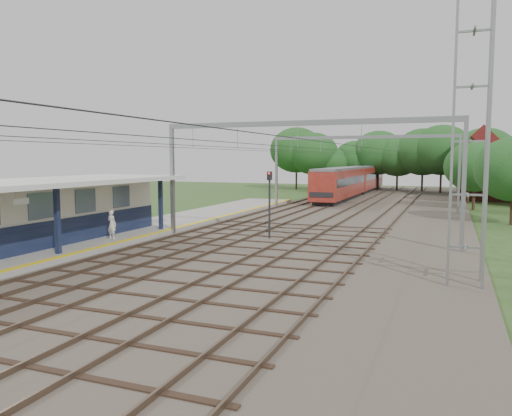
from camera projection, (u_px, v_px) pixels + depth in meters
The scene contains 14 objects.
ground at pixel (66, 310), 16.07m from camera, with size 160.00×160.00×0.00m, color #2D4C1E.
ballast_bed at pixel (357, 215), 42.39m from camera, with size 18.00×90.00×0.10m, color #473D33.
platform at pixel (131, 232), 31.75m from camera, with size 5.00×52.00×0.35m, color gray.
yellow_stripe at pixel (161, 231), 30.92m from camera, with size 0.45×52.00×0.01m, color yellow.
station_building at pixel (26, 214), 25.59m from camera, with size 3.41×18.00×3.40m.
canopy at pixel (26, 184), 24.10m from camera, with size 6.40×20.00×3.44m.
rail_tracks at pixel (328, 213), 43.29m from camera, with size 11.80×88.00×0.15m.
catenary_system at pixel (339, 150), 37.70m from camera, with size 17.22×88.00×7.00m.
lattice_pylon at pixel (470, 128), 18.51m from camera, with size 1.30×1.30×12.00m.
tree_band at pixel (392, 158), 67.08m from camera, with size 31.72×30.88×8.82m.
house_far at pixel (494, 173), 58.07m from camera, with size 8.00×6.12×8.66m.
person at pixel (112, 224), 28.04m from camera, with size 0.60×0.39×1.65m, color silver.
train at pixel (354, 180), 65.26m from camera, with size 2.83×35.18×3.72m.
signal_post at pixel (269, 198), 29.66m from camera, with size 0.32×0.28×4.10m.
Camera 1 is at (11.43, -12.34, 4.86)m, focal length 35.00 mm.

